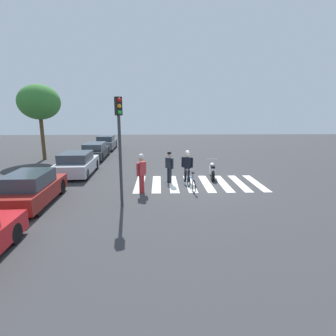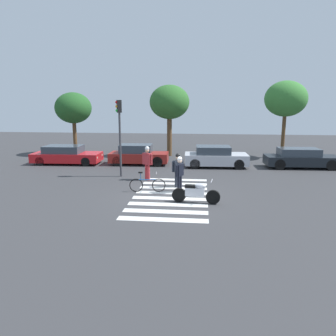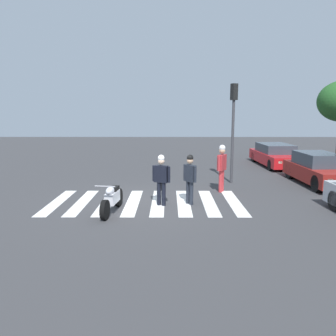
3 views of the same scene
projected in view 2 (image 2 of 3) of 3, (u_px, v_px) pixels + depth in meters
ground_plane at (171, 196)px, 15.00m from camera, size 60.00×60.00×0.00m
police_motorcycle at (196, 193)px, 13.84m from camera, size 2.08×0.62×1.02m
leaning_bicycle at (147, 184)px, 15.56m from camera, size 1.73×0.46×0.99m
officer_on_foot at (178, 168)px, 16.29m from camera, size 0.56×0.43×1.75m
officer_by_motorcycle at (180, 172)px, 15.32m from camera, size 0.38×0.61×1.75m
pedestrian_bystander at (147, 160)px, 17.80m from camera, size 0.62×0.43×1.89m
crosswalk_stripes at (171, 195)px, 15.00m from camera, size 3.39×6.75×0.01m
car_red_convertible at (66, 155)px, 22.68m from camera, size 4.74×2.05×1.27m
car_maroon_wagon at (138, 155)px, 22.41m from camera, size 4.07×1.80×1.39m
car_silver_sedan at (215, 157)px, 21.58m from camera, size 4.20×2.01×1.39m
car_black_suv at (301, 158)px, 21.21m from camera, size 4.74×1.84×1.30m
traffic_light_pole at (119, 126)px, 18.30m from camera, size 0.36×0.32×4.37m
street_tree_near at (73, 108)px, 26.25m from camera, size 2.92×2.92×5.04m
street_tree_mid at (169, 103)px, 25.36m from camera, size 3.12×3.12×5.59m
street_tree_far at (286, 99)px, 24.40m from camera, size 3.15×3.15×5.85m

